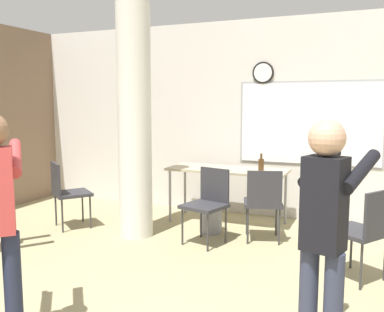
% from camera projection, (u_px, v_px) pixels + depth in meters
% --- Properties ---
extents(wall_back, '(8.00, 0.15, 2.80)m').
position_uv_depth(wall_back, '(245.00, 119.00, 6.23)').
color(wall_back, silver).
rests_on(wall_back, ground_plane).
extents(support_pillar, '(0.41, 0.41, 2.80)m').
position_uv_depth(support_pillar, '(135.00, 122.00, 5.14)').
color(support_pillar, silver).
rests_on(support_pillar, ground_plane).
extents(folding_table, '(1.61, 0.63, 0.75)m').
position_uv_depth(folding_table, '(227.00, 173.00, 5.78)').
color(folding_table, tan).
rests_on(folding_table, ground_plane).
extents(bottle_on_table, '(0.07, 0.07, 0.24)m').
position_uv_depth(bottle_on_table, '(261.00, 165.00, 5.52)').
color(bottle_on_table, '#4C3319').
rests_on(bottle_on_table, folding_table).
extents(waste_bin, '(0.28, 0.28, 0.37)m').
position_uv_depth(waste_bin, '(211.00, 218.00, 5.40)').
color(waste_bin, gray).
rests_on(waste_bin, ground_plane).
extents(chair_table_right, '(0.55, 0.55, 0.87)m').
position_uv_depth(chair_table_right, '(263.00, 199.00, 5.00)').
color(chair_table_right, '#2D2D33').
rests_on(chair_table_right, ground_plane).
extents(chair_mid_room, '(0.61, 0.61, 0.87)m').
position_uv_depth(chair_mid_room, '(364.00, 227.00, 3.89)').
color(chair_mid_room, '#2D2D33').
rests_on(chair_mid_room, ground_plane).
extents(chair_table_front, '(0.54, 0.54, 0.87)m').
position_uv_depth(chair_table_front, '(208.00, 200.00, 4.97)').
color(chair_table_front, '#2D2D33').
rests_on(chair_table_front, ground_plane).
extents(chair_near_pillar, '(0.62, 0.62, 0.87)m').
position_uv_depth(chair_near_pillar, '(67.00, 190.00, 5.56)').
color(chair_near_pillar, '#2D2D33').
rests_on(chair_near_pillar, ground_plane).
extents(person_playing_side, '(0.46, 0.65, 1.55)m').
position_uv_depth(person_playing_side, '(325.00, 228.00, 2.51)').
color(person_playing_side, '#2D3347').
rests_on(person_playing_side, ground_plane).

